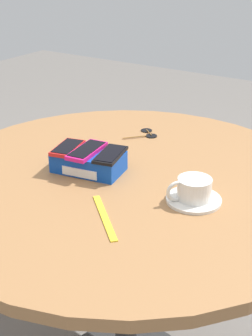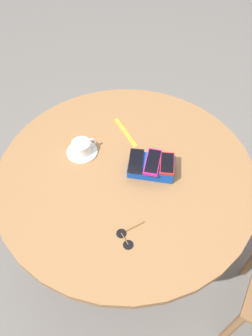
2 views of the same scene
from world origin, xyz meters
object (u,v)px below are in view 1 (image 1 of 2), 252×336
Objects in this scene: round_table at (126,212)px; phone_black at (110,154)px; phone_box at (89,162)px; phone_red at (68,148)px; coffee_cup at (193,188)px; phone_magenta at (87,151)px; lanyard_strap at (105,217)px; sunglasses at (147,134)px; saucer at (194,200)px.

phone_black is at bearing -149.86° from round_table.
phone_box is 1.62× the size of phone_red.
phone_red is (-0.06, -0.01, 0.03)m from phone_box.
phone_magenta is at bearing -179.62° from coffee_cup.
phone_black is (-0.04, -0.02, 0.18)m from round_table.
lanyard_strap is at bearing -44.70° from phone_box.
phone_black is at bearing 13.29° from phone_magenta.
coffee_cup reaches higher than round_table.
round_table is at bearing 30.14° from phone_black.
phone_black is 0.23m from lanyard_strap.
phone_black reaches higher than coffee_cup.
saucer is at bearing -44.99° from sunglasses.
round_table is 10.96× the size of coffee_cup.
lanyard_strap is (0.18, -0.18, -0.06)m from phone_magenta.
phone_red reaches higher than lanyard_strap.
phone_black reaches higher than lanyard_strap.
round_table is at bearing 110.53° from lanyard_strap.
phone_magenta is 1.06× the size of saucer.
phone_box is at bearing -166.61° from phone_black.
phone_black is at bearing 176.90° from coffee_cup.
phone_magenta is at bearing -89.59° from sunglasses.
lanyard_strap is at bearing -58.94° from phone_black.
phone_red is 0.62× the size of lanyard_strap.
coffee_cup is 0.46m from sunglasses.
phone_magenta is at bearing -166.71° from phone_black.
round_table is 0.25m from phone_red.
phone_red reaches higher than coffee_cup.
phone_magenta is 1.43× the size of coffee_cup.
saucer is 1.35× the size of coffee_cup.
lanyard_strap is 1.59× the size of sunglasses.
sunglasses is at bearing 110.17° from lanyard_strap.
phone_box is 0.33m from sunglasses.
phone_magenta is 0.07m from phone_black.
saucer is at bearing -8.45° from round_table.
coffee_cup is 0.23m from lanyard_strap.
lanyard_strap is (-0.14, -0.18, -0.00)m from saucer.
coffee_cup is at bearing -9.10° from round_table.
phone_magenta reaches higher than lanyard_strap.
phone_red reaches higher than saucer.
coffee_cup reaches higher than phone_box.
coffee_cup is (0.25, -0.01, -0.02)m from phone_black.
lanyard_strap is at bearing -69.47° from round_table.
phone_red is 1.25× the size of coffee_cup.
lanyard_strap is at bearing -127.25° from saucer.
lanyard_strap is at bearing -127.21° from coffee_cup.
coffee_cup is (-0.00, -0.00, 0.03)m from saucer.
sunglasses is at bearing 135.01° from saucer.
lanyard_strap is at bearing -69.83° from sunglasses.
phone_black is 0.26m from saucer.
phone_magenta is at bearing -168.70° from phone_box.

